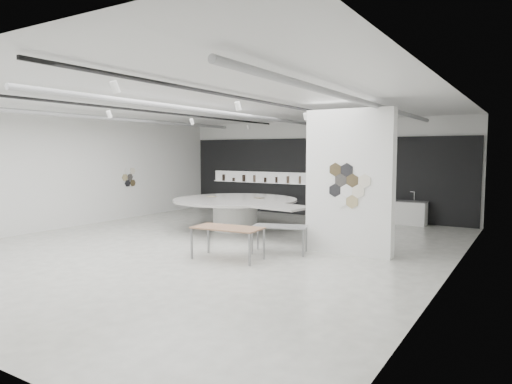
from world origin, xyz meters
The scene contains 7 objects.
room centered at (-0.09, 0.00, 2.07)m, with size 12.02×14.02×3.82m.
back_wall_display centered at (-0.08, 6.93, 1.54)m, with size 11.80×0.27×3.10m.
partition_column centered at (3.50, 1.00, 1.80)m, with size 2.20×0.38×3.60m.
display_island centered at (-0.85, 2.44, 0.67)m, with size 5.44×4.67×1.04m.
sample_table_wood centered at (1.26, -1.05, 0.71)m, with size 1.71×0.96×0.77m.
sample_table_stone centered at (2.00, 0.16, 0.64)m, with size 1.50×1.07×0.70m.
kitchen_counter centered at (3.54, 6.53, 0.42)m, with size 1.48×0.59×1.17m.
Camera 1 is at (7.46, -9.80, 2.54)m, focal length 32.00 mm.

